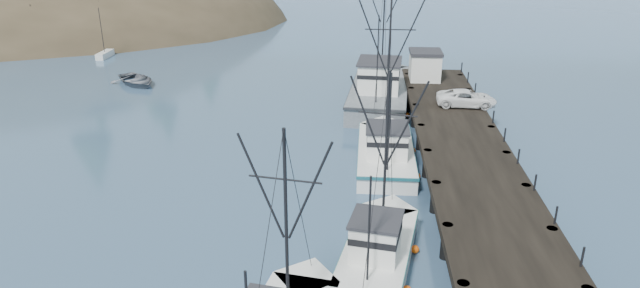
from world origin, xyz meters
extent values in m
cube|color=black|center=(14.00, 16.00, 1.75)|extent=(6.00, 44.00, 0.50)
cylinder|color=black|center=(11.40, 6.00, 1.00)|extent=(0.56, 0.56, 2.00)
cylinder|color=black|center=(16.60, 6.00, 1.00)|extent=(0.56, 0.56, 2.00)
cylinder|color=black|center=(11.40, 11.00, 1.00)|extent=(0.56, 0.56, 2.00)
cylinder|color=black|center=(16.60, 11.00, 1.00)|extent=(0.56, 0.56, 2.00)
cylinder|color=black|center=(11.40, 16.00, 1.00)|extent=(0.56, 0.56, 2.00)
cylinder|color=black|center=(16.60, 16.00, 1.00)|extent=(0.56, 0.56, 2.00)
cylinder|color=black|center=(11.40, 21.00, 1.00)|extent=(0.56, 0.56, 2.00)
cylinder|color=black|center=(16.60, 21.00, 1.00)|extent=(0.56, 0.56, 2.00)
cylinder|color=black|center=(11.40, 26.00, 1.00)|extent=(0.56, 0.56, 2.00)
cylinder|color=black|center=(16.60, 26.00, 1.00)|extent=(0.56, 0.56, 2.00)
cylinder|color=black|center=(11.40, 31.00, 1.00)|extent=(0.56, 0.56, 2.00)
cylinder|color=black|center=(16.60, 31.00, 1.00)|extent=(0.56, 0.56, 2.00)
cylinder|color=black|center=(11.40, 36.00, 1.00)|extent=(0.56, 0.56, 2.00)
cylinder|color=black|center=(16.60, 36.00, 1.00)|extent=(0.56, 0.56, 2.00)
cube|color=beige|center=(-38.00, 56.00, 1.40)|extent=(4.00, 5.00, 2.80)
cube|color=beige|center=(-44.00, 60.00, 1.40)|extent=(4.00, 5.00, 2.80)
cube|color=beige|center=(-34.00, 62.00, 1.40)|extent=(4.00, 5.00, 2.80)
cube|color=silver|center=(-40.41, 54.03, 0.30)|extent=(1.00, 3.50, 0.90)
cylinder|color=black|center=(-40.41, 54.03, 3.20)|extent=(0.08, 0.08, 6.00)
cube|color=silver|center=(-39.68, 61.69, 0.30)|extent=(1.00, 3.50, 0.90)
cylinder|color=black|center=(-39.68, 61.69, 3.20)|extent=(0.08, 0.08, 6.00)
cube|color=silver|center=(-28.12, 54.77, 0.30)|extent=(1.00, 3.50, 0.90)
cylinder|color=black|center=(-28.12, 54.77, 3.20)|extent=(0.08, 0.08, 6.00)
cube|color=silver|center=(-33.32, 52.42, 0.30)|extent=(1.00, 3.50, 0.90)
cylinder|color=black|center=(-33.32, 52.42, 3.20)|extent=(0.08, 0.08, 6.00)
cube|color=silver|center=(-44.20, 64.26, 0.30)|extent=(1.00, 3.50, 0.90)
cylinder|color=black|center=(-44.20, 64.26, 3.20)|extent=(0.08, 0.08, 6.00)
cube|color=silver|center=(-40.29, 55.91, 0.30)|extent=(1.00, 3.50, 0.90)
cylinder|color=black|center=(-40.29, 55.91, 3.20)|extent=(0.08, 0.08, 6.00)
cube|color=silver|center=(-25.55, 48.87, 0.30)|extent=(1.00, 3.50, 0.90)
cylinder|color=black|center=(-25.55, 48.87, 3.20)|extent=(0.08, 0.08, 6.00)
cube|color=silver|center=(-35.44, 50.94, 0.30)|extent=(1.00, 3.50, 0.90)
cylinder|color=black|center=(-35.44, 50.94, 3.20)|extent=(0.08, 0.08, 6.00)
cube|color=silver|center=(7.88, 5.09, 0.45)|extent=(4.62, 8.61, 1.60)
cube|color=silver|center=(8.62, 9.10, 0.45)|extent=(3.14, 3.14, 1.60)
cube|color=#175D57|center=(7.88, 5.09, 1.15)|extent=(4.72, 8.83, 0.18)
cube|color=silver|center=(7.69, 4.06, 2.20)|extent=(2.61, 2.67, 1.90)
cube|color=#26262B|center=(7.69, 4.06, 3.23)|extent=(2.84, 2.91, 0.16)
cylinder|color=black|center=(8.11, 6.32, 5.58)|extent=(0.14, 0.14, 8.65)
cylinder|color=black|center=(7.31, 2.00, 3.85)|extent=(0.10, 0.10, 5.19)
cylinder|color=black|center=(4.04, -0.67, 5.37)|extent=(0.14, 0.14, 8.24)
cube|color=silver|center=(8.69, 18.12, 0.45)|extent=(3.99, 10.16, 1.60)
cube|color=silver|center=(8.74, 23.18, 0.45)|extent=(3.90, 3.90, 1.60)
cube|color=#164F5B|center=(8.69, 18.12, 1.15)|extent=(4.07, 10.42, 0.18)
cube|color=silver|center=(8.68, 16.82, 2.20)|extent=(2.75, 2.88, 1.90)
cube|color=#26262B|center=(8.68, 16.82, 3.23)|extent=(2.99, 3.14, 0.16)
cylinder|color=black|center=(8.70, 19.68, 6.66)|extent=(0.14, 0.14, 10.82)
cylinder|color=black|center=(8.65, 14.23, 4.49)|extent=(0.10, 0.10, 6.49)
cube|color=slate|center=(8.58, 32.44, 0.75)|extent=(6.35, 15.13, 2.20)
cube|color=slate|center=(9.21, 39.79, 0.75)|extent=(5.10, 5.10, 2.20)
cube|color=black|center=(8.58, 32.44, 1.75)|extent=(6.48, 15.51, 0.18)
cube|color=silver|center=(8.42, 30.56, 3.15)|extent=(3.92, 4.45, 2.60)
cube|color=#26262B|center=(8.42, 30.56, 4.53)|extent=(4.26, 4.85, 0.16)
cylinder|color=black|center=(8.78, 34.70, 7.97)|extent=(0.14, 0.14, 12.23)
cylinder|color=black|center=(8.10, 26.79, 5.52)|extent=(0.10, 0.10, 7.34)
cube|color=silver|center=(12.84, 34.00, 3.25)|extent=(2.80, 3.00, 2.50)
cube|color=#26262B|center=(12.84, 34.00, 4.65)|extent=(3.00, 3.20, 0.30)
imported|color=white|center=(15.50, 25.85, 2.68)|extent=(4.98, 2.50, 1.35)
imported|color=slate|center=(-17.00, 37.15, 0.00)|extent=(7.17, 7.19, 1.23)
camera|label=1|loc=(6.77, -19.85, 16.60)|focal=32.00mm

